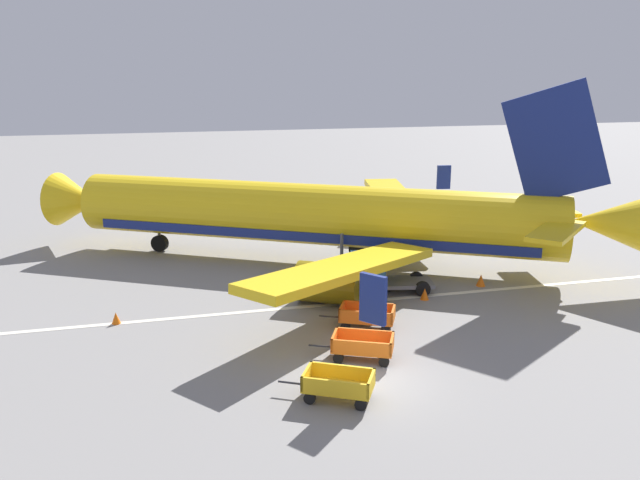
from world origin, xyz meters
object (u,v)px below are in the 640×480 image
(baggage_cart_second_in_row, at_px, (362,346))
(baggage_cart_third_in_row, at_px, (367,316))
(airplane, at_px, (327,217))
(traffic_cone_near_plane, at_px, (116,318))
(traffic_cone_mid_apron, at_px, (481,280))
(baggage_cart_nearest, at_px, (338,384))
(service_truck_beside_carts, at_px, (377,272))
(traffic_cone_by_carts, at_px, (425,294))

(baggage_cart_second_in_row, height_order, baggage_cart_third_in_row, same)
(airplane, relative_size, traffic_cone_near_plane, 60.38)
(baggage_cart_second_in_row, xyz_separation_m, baggage_cart_third_in_row, (1.24, 3.14, 0.00))
(airplane, height_order, traffic_cone_mid_apron, airplane)
(baggage_cart_nearest, height_order, traffic_cone_near_plane, baggage_cart_nearest)
(airplane, bearing_deg, baggage_cart_nearest, -103.54)
(baggage_cart_nearest, distance_m, service_truck_beside_carts, 12.24)
(baggage_cart_third_in_row, bearing_deg, traffic_cone_near_plane, 162.93)
(baggage_cart_nearest, xyz_separation_m, baggage_cart_second_in_row, (1.92, 3.05, 0.00))
(baggage_cart_third_in_row, height_order, traffic_cone_mid_apron, baggage_cart_third_in_row)
(baggage_cart_nearest, distance_m, traffic_cone_mid_apron, 15.41)
(baggage_cart_nearest, relative_size, traffic_cone_near_plane, 6.11)
(traffic_cone_near_plane, height_order, traffic_cone_mid_apron, traffic_cone_mid_apron)
(baggage_cart_nearest, xyz_separation_m, service_truck_beside_carts, (5.29, 11.03, 0.50))
(baggage_cart_second_in_row, bearing_deg, service_truck_beside_carts, 67.09)
(baggage_cart_third_in_row, distance_m, traffic_cone_by_carts, 5.17)
(baggage_cart_nearest, bearing_deg, service_truck_beside_carts, 64.36)
(service_truck_beside_carts, bearing_deg, traffic_cone_by_carts, -41.52)
(baggage_cart_nearest, bearing_deg, traffic_cone_near_plane, 130.32)
(airplane, distance_m, traffic_cone_near_plane, 14.34)
(baggage_cart_second_in_row, relative_size, service_truck_beside_carts, 0.76)
(service_truck_beside_carts, xyz_separation_m, traffic_cone_near_plane, (-13.52, -1.34, -0.82))
(baggage_cart_nearest, relative_size, baggage_cart_third_in_row, 0.99)
(airplane, height_order, traffic_cone_near_plane, airplane)
(traffic_cone_mid_apron, relative_size, traffic_cone_by_carts, 1.10)
(baggage_cart_nearest, height_order, service_truck_beside_carts, service_truck_beside_carts)
(baggage_cart_third_in_row, relative_size, service_truck_beside_carts, 0.75)
(traffic_cone_mid_apron, bearing_deg, traffic_cone_by_carts, -161.83)
(baggage_cart_second_in_row, xyz_separation_m, traffic_cone_mid_apron, (9.36, 7.44, -0.27))
(airplane, relative_size, traffic_cone_by_carts, 56.24)
(baggage_cart_third_in_row, bearing_deg, baggage_cart_second_in_row, -111.48)
(baggage_cart_third_in_row, bearing_deg, service_truck_beside_carts, 66.17)
(baggage_cart_nearest, xyz_separation_m, baggage_cart_third_in_row, (3.16, 6.19, 0.00))
(traffic_cone_near_plane, bearing_deg, baggage_cart_third_in_row, -17.07)
(traffic_cone_mid_apron, xyz_separation_m, traffic_cone_by_carts, (-3.93, -1.29, -0.03))
(baggage_cart_second_in_row, bearing_deg, baggage_cart_third_in_row, 68.52)
(airplane, height_order, baggage_cart_second_in_row, airplane)
(baggage_cart_nearest, bearing_deg, traffic_cone_by_carts, 51.38)
(service_truck_beside_carts, bearing_deg, traffic_cone_mid_apron, -5.10)
(airplane, relative_size, baggage_cart_third_in_row, 9.78)
(baggage_cart_second_in_row, relative_size, baggage_cart_third_in_row, 1.01)
(service_truck_beside_carts, height_order, traffic_cone_near_plane, service_truck_beside_carts)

